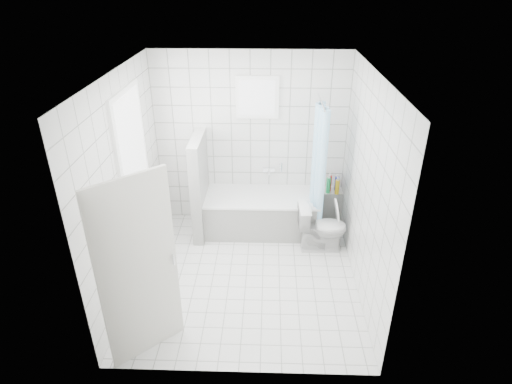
{
  "coord_description": "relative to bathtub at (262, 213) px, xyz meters",
  "views": [
    {
      "loc": [
        0.27,
        -4.42,
        3.57
      ],
      "look_at": [
        0.12,
        0.35,
        1.05
      ],
      "focal_mm": 30.0,
      "sensor_mm": 36.0,
      "label": 1
    }
  ],
  "objects": [
    {
      "name": "window_back",
      "position": [
        -0.08,
        0.33,
        1.66
      ],
      "size": [
        0.5,
        0.01,
        0.5
      ],
      "primitive_type": "cube",
      "color": "white",
      "rests_on": "wall_back"
    },
    {
      "name": "tiled_ledge",
      "position": [
        1.06,
        0.25,
        -0.02
      ],
      "size": [
        0.4,
        0.24,
        0.55
      ],
      "primitive_type": "cube",
      "color": "white",
      "rests_on": "ground"
    },
    {
      "name": "window_sill",
      "position": [
        -1.49,
        -0.83,
        0.57
      ],
      "size": [
        0.18,
        1.02,
        0.08
      ],
      "primitive_type": "cube",
      "color": "white",
      "rests_on": "wall_left"
    },
    {
      "name": "ground",
      "position": [
        -0.18,
        -1.13,
        -0.29
      ],
      "size": [
        3.0,
        3.0,
        0.0
      ],
      "primitive_type": "plane",
      "color": "white",
      "rests_on": "ground"
    },
    {
      "name": "toilet",
      "position": [
        0.85,
        -0.48,
        0.06
      ],
      "size": [
        0.7,
        0.42,
        0.69
      ],
      "primitive_type": "imported",
      "rotation": [
        0.0,
        0.0,
        1.62
      ],
      "color": "white",
      "rests_on": "ground"
    },
    {
      "name": "bathtub",
      "position": [
        0.0,
        0.0,
        0.0
      ],
      "size": [
        1.67,
        0.77,
        0.58
      ],
      "color": "white",
      "rests_on": "ground"
    },
    {
      "name": "curtain_rod",
      "position": [
        0.77,
        -0.03,
        1.71
      ],
      "size": [
        0.02,
        0.8,
        0.02
      ],
      "primitive_type": "cylinder",
      "rotation": [
        1.57,
        0.0,
        0.0
      ],
      "color": "silver",
      "rests_on": "wall_back"
    },
    {
      "name": "door",
      "position": [
        -1.13,
        -2.34,
        0.71
      ],
      "size": [
        0.62,
        0.57,
        2.0
      ],
      "primitive_type": "cube",
      "rotation": [
        0.0,
        0.0,
        -0.83
      ],
      "color": "silver",
      "rests_on": "ground"
    },
    {
      "name": "wall_front",
      "position": [
        -0.18,
        -2.62,
        1.01
      ],
      "size": [
        2.8,
        0.02,
        2.6
      ],
      "primitive_type": "cube",
      "color": "white",
      "rests_on": "ground"
    },
    {
      "name": "wall_back",
      "position": [
        -0.18,
        0.37,
        1.01
      ],
      "size": [
        2.8,
        0.02,
        2.6
      ],
      "primitive_type": "cube",
      "color": "white",
      "rests_on": "ground"
    },
    {
      "name": "partition_wall",
      "position": [
        -0.9,
        -0.05,
        0.46
      ],
      "size": [
        0.15,
        0.85,
        1.5
      ],
      "primitive_type": "cube",
      "color": "white",
      "rests_on": "ground"
    },
    {
      "name": "sill_bottles",
      "position": [
        -1.48,
        -0.88,
        0.74
      ],
      "size": [
        0.18,
        0.79,
        0.32
      ],
      "color": "silver",
      "rests_on": "window_sill"
    },
    {
      "name": "ceiling",
      "position": [
        -0.18,
        -1.13,
        2.31
      ],
      "size": [
        3.0,
        3.0,
        0.0
      ],
      "primitive_type": "plane",
      "rotation": [
        3.14,
        0.0,
        0.0
      ],
      "color": "white",
      "rests_on": "ground"
    },
    {
      "name": "window_left",
      "position": [
        -1.53,
        -0.83,
        1.31
      ],
      "size": [
        0.01,
        0.9,
        1.4
      ],
      "primitive_type": "cube",
      "color": "white",
      "rests_on": "wall_left"
    },
    {
      "name": "shower_curtain",
      "position": [
        0.77,
        -0.16,
        0.81
      ],
      "size": [
        0.14,
        0.48,
        1.78
      ],
      "primitive_type": null,
      "color": "#56C0FF",
      "rests_on": "curtain_rod"
    },
    {
      "name": "wall_left",
      "position": [
        -1.58,
        -1.13,
        1.01
      ],
      "size": [
        0.02,
        3.0,
        2.6
      ],
      "primitive_type": "cube",
      "color": "white",
      "rests_on": "ground"
    },
    {
      "name": "ledge_bottles",
      "position": [
        1.06,
        0.22,
        0.38
      ],
      "size": [
        0.2,
        0.18,
        0.24
      ],
      "color": "red",
      "rests_on": "tiled_ledge"
    },
    {
      "name": "wall_right",
      "position": [
        1.22,
        -1.13,
        1.01
      ],
      "size": [
        0.02,
        3.0,
        2.6
      ],
      "primitive_type": "cube",
      "color": "white",
      "rests_on": "ground"
    },
    {
      "name": "tub_faucet",
      "position": [
        0.1,
        0.33,
        0.56
      ],
      "size": [
        0.18,
        0.06,
        0.06
      ],
      "primitive_type": "cube",
      "color": "silver",
      "rests_on": "wall_back"
    }
  ]
}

